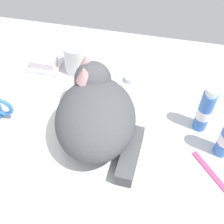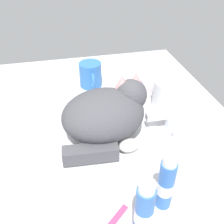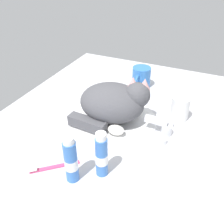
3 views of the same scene
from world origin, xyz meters
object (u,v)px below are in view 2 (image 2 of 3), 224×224
object	(u,v)px
cat	(107,113)
soap_bar	(149,85)
rinse_cup	(163,94)
toothpaste_bottle	(166,184)
faucet	(167,120)
coffee_mug	(91,75)
mouthwash_bottle	(144,211)

from	to	relation	value
cat	soap_bar	bearing A→B (deg)	136.27
cat	rinse_cup	xyz separation A→B (cm)	(-10.97, 20.70, -3.40)
rinse_cup	toothpaste_bottle	bearing A→B (deg)	-21.20
soap_bar	toothpaste_bottle	distance (cm)	46.71
toothpaste_bottle	rinse_cup	bearing A→B (deg)	158.80
soap_bar	toothpaste_bottle	bearing A→B (deg)	-15.60
soap_bar	toothpaste_bottle	size ratio (longest dim) A/B	0.50
rinse_cup	toothpaste_bottle	distance (cm)	38.08
soap_bar	faucet	bearing A→B (deg)	-4.48
rinse_cup	faucet	bearing A→B (deg)	-14.44
coffee_mug	cat	bearing A→B (deg)	0.20
faucet	coffee_mug	size ratio (longest dim) A/B	1.02
coffee_mug	toothpaste_bottle	xyz separation A→B (cm)	(53.44, 7.04, 2.11)
coffee_mug	rinse_cup	world-z (taller)	same
mouthwash_bottle	coffee_mug	bearing A→B (deg)	-179.32
soap_bar	cat	bearing A→B (deg)	-43.73
faucet	cat	bearing A→B (deg)	-90.08
cat	rinse_cup	world-z (taller)	cat
coffee_mug	rinse_cup	bearing A→B (deg)	49.13
cat	faucet	bearing A→B (deg)	89.92
soap_bar	coffee_mug	bearing A→B (deg)	-113.81
coffee_mug	rinse_cup	xyz separation A→B (cm)	(18.00, 20.80, -0.02)
coffee_mug	soap_bar	xyz separation A→B (cm)	(8.63, 19.56, -2.03)
toothpaste_bottle	coffee_mug	bearing A→B (deg)	-172.49
soap_bar	mouthwash_bottle	distance (cm)	53.56
toothpaste_bottle	faucet	bearing A→B (deg)	155.93
rinse_cup	coffee_mug	bearing A→B (deg)	-130.87
faucet	cat	xyz separation A→B (cm)	(-0.03, -17.86, 5.49)
coffee_mug	mouthwash_bottle	size ratio (longest dim) A/B	0.84
coffee_mug	mouthwash_bottle	bearing A→B (deg)	0.68
cat	soap_bar	world-z (taller)	cat
rinse_cup	mouthwash_bottle	xyz separation A→B (cm)	(40.57, -20.10, 2.36)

